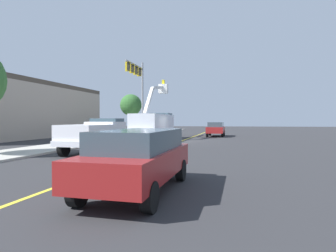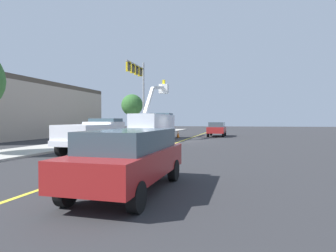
{
  "view_description": "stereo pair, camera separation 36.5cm",
  "coord_description": "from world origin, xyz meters",
  "px_view_note": "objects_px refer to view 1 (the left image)",
  "views": [
    {
      "loc": [
        -25.94,
        -2.82,
        1.97
      ],
      "look_at": [
        -0.32,
        1.21,
        1.4
      ],
      "focal_mm": 30.08,
      "sensor_mm": 36.0,
      "label": 1
    },
    {
      "loc": [
        -25.88,
        -3.18,
        1.97
      ],
      "look_at": [
        -0.32,
        1.21,
        1.4
      ],
      "focal_mm": 30.08,
      "sensor_mm": 36.0,
      "label": 2
    }
  ],
  "objects_px": {
    "service_pickup_truck": "(96,134)",
    "passing_minivan": "(216,128)",
    "traffic_cone_mid_rear": "(169,138)",
    "traffic_signal_mast": "(138,82)",
    "utility_bucket_truck": "(154,124)",
    "trailing_sedan": "(139,156)",
    "traffic_cone_mid_front": "(143,142)",
    "traffic_cone_trailing": "(177,134)",
    "traffic_cone_leading": "(87,157)"
  },
  "relations": [
    {
      "from": "traffic_cone_trailing",
      "to": "passing_minivan",
      "type": "bearing_deg",
      "value": -52.0
    },
    {
      "from": "traffic_cone_mid_front",
      "to": "traffic_cone_mid_rear",
      "type": "distance_m",
      "value": 6.09
    },
    {
      "from": "utility_bucket_truck",
      "to": "traffic_cone_mid_front",
      "type": "xyz_separation_m",
      "value": [
        -8.61,
        -1.05,
        -1.17
      ]
    },
    {
      "from": "service_pickup_truck",
      "to": "passing_minivan",
      "type": "xyz_separation_m",
      "value": [
        18.23,
        -7.23,
        -0.15
      ]
    },
    {
      "from": "service_pickup_truck",
      "to": "traffic_signal_mast",
      "type": "distance_m",
      "value": 16.83
    },
    {
      "from": "traffic_cone_leading",
      "to": "traffic_cone_trailing",
      "type": "distance_m",
      "value": 19.14
    },
    {
      "from": "traffic_cone_trailing",
      "to": "traffic_signal_mast",
      "type": "height_order",
      "value": "traffic_signal_mast"
    },
    {
      "from": "traffic_cone_mid_front",
      "to": "trailing_sedan",
      "type": "bearing_deg",
      "value": -166.6
    },
    {
      "from": "service_pickup_truck",
      "to": "passing_minivan",
      "type": "relative_size",
      "value": 1.16
    },
    {
      "from": "utility_bucket_truck",
      "to": "service_pickup_truck",
      "type": "relative_size",
      "value": 1.46
    },
    {
      "from": "utility_bucket_truck",
      "to": "service_pickup_truck",
      "type": "bearing_deg",
      "value": 174.69
    },
    {
      "from": "service_pickup_truck",
      "to": "traffic_cone_leading",
      "type": "relative_size",
      "value": 8.12
    },
    {
      "from": "traffic_cone_leading",
      "to": "traffic_signal_mast",
      "type": "height_order",
      "value": "traffic_signal_mast"
    },
    {
      "from": "utility_bucket_truck",
      "to": "service_pickup_truck",
      "type": "height_order",
      "value": "utility_bucket_truck"
    },
    {
      "from": "traffic_cone_leading",
      "to": "utility_bucket_truck",
      "type": "bearing_deg",
      "value": 0.97
    },
    {
      "from": "traffic_cone_leading",
      "to": "traffic_cone_mid_front",
      "type": "xyz_separation_m",
      "value": [
        7.1,
        -0.79,
        0.07
      ]
    },
    {
      "from": "traffic_cone_leading",
      "to": "trailing_sedan",
      "type": "bearing_deg",
      "value": -139.89
    },
    {
      "from": "traffic_cone_trailing",
      "to": "utility_bucket_truck",
      "type": "bearing_deg",
      "value": 150.08
    },
    {
      "from": "traffic_cone_mid_front",
      "to": "traffic_cone_trailing",
      "type": "distance_m",
      "value": 12.0
    },
    {
      "from": "trailing_sedan",
      "to": "traffic_cone_mid_front",
      "type": "bearing_deg",
      "value": 13.4
    },
    {
      "from": "trailing_sedan",
      "to": "traffic_cone_mid_front",
      "type": "xyz_separation_m",
      "value": [
        11.2,
        2.67,
        -0.55
      ]
    },
    {
      "from": "trailing_sedan",
      "to": "traffic_signal_mast",
      "type": "relative_size",
      "value": 0.56
    },
    {
      "from": "traffic_cone_mid_rear",
      "to": "traffic_signal_mast",
      "type": "distance_m",
      "value": 10.29
    },
    {
      "from": "passing_minivan",
      "to": "traffic_cone_mid_front",
      "type": "xyz_separation_m",
      "value": [
        -15.27,
        5.1,
        -0.55
      ]
    },
    {
      "from": "utility_bucket_truck",
      "to": "traffic_cone_mid_front",
      "type": "height_order",
      "value": "utility_bucket_truck"
    },
    {
      "from": "traffic_cone_mid_rear",
      "to": "traffic_cone_trailing",
      "type": "distance_m",
      "value": 5.95
    },
    {
      "from": "traffic_cone_leading",
      "to": "traffic_cone_trailing",
      "type": "bearing_deg",
      "value": -4.99
    },
    {
      "from": "traffic_cone_trailing",
      "to": "traffic_signal_mast",
      "type": "xyz_separation_m",
      "value": [
        0.96,
        4.73,
        5.96
      ]
    },
    {
      "from": "utility_bucket_truck",
      "to": "trailing_sedan",
      "type": "bearing_deg",
      "value": -169.36
    },
    {
      "from": "trailing_sedan",
      "to": "traffic_cone_trailing",
      "type": "xyz_separation_m",
      "value": [
        23.17,
        1.79,
        -0.56
      ]
    },
    {
      "from": "traffic_cone_mid_front",
      "to": "traffic_signal_mast",
      "type": "relative_size",
      "value": 0.1
    },
    {
      "from": "passing_minivan",
      "to": "traffic_signal_mast",
      "type": "distance_m",
      "value": 10.71
    },
    {
      "from": "traffic_cone_mid_rear",
      "to": "traffic_signal_mast",
      "type": "relative_size",
      "value": 0.08
    },
    {
      "from": "trailing_sedan",
      "to": "traffic_signal_mast",
      "type": "distance_m",
      "value": 25.57
    },
    {
      "from": "traffic_cone_trailing",
      "to": "service_pickup_truck",
      "type": "bearing_deg",
      "value": 168.61
    },
    {
      "from": "traffic_cone_mid_rear",
      "to": "traffic_signal_mast",
      "type": "xyz_separation_m",
      "value": [
        6.91,
        4.71,
        6.0
      ]
    },
    {
      "from": "traffic_signal_mast",
      "to": "service_pickup_truck",
      "type": "bearing_deg",
      "value": -173.82
    },
    {
      "from": "trailing_sedan",
      "to": "traffic_cone_leading",
      "type": "distance_m",
      "value": 5.4
    },
    {
      "from": "utility_bucket_truck",
      "to": "trailing_sedan",
      "type": "xyz_separation_m",
      "value": [
        -19.81,
        -3.72,
        -0.62
      ]
    },
    {
      "from": "traffic_signal_mast",
      "to": "trailing_sedan",
      "type": "bearing_deg",
      "value": -164.88
    },
    {
      "from": "trailing_sedan",
      "to": "traffic_cone_trailing",
      "type": "distance_m",
      "value": 23.25
    },
    {
      "from": "traffic_cone_mid_front",
      "to": "traffic_cone_leading",
      "type": "bearing_deg",
      "value": 173.68
    },
    {
      "from": "passing_minivan",
      "to": "traffic_cone_mid_front",
      "type": "bearing_deg",
      "value": 161.53
    },
    {
      "from": "trailing_sedan",
      "to": "passing_minivan",
      "type": "bearing_deg",
      "value": -5.25
    },
    {
      "from": "utility_bucket_truck",
      "to": "traffic_cone_mid_front",
      "type": "bearing_deg",
      "value": -173.03
    },
    {
      "from": "traffic_signal_mast",
      "to": "traffic_cone_leading",
      "type": "bearing_deg",
      "value": -171.3
    },
    {
      "from": "trailing_sedan",
      "to": "traffic_cone_mid_rear",
      "type": "height_order",
      "value": "trailing_sedan"
    },
    {
      "from": "utility_bucket_truck",
      "to": "traffic_cone_mid_rear",
      "type": "xyz_separation_m",
      "value": [
        -2.59,
        -1.91,
        -1.22
      ]
    },
    {
      "from": "traffic_cone_leading",
      "to": "traffic_cone_mid_rear",
      "type": "distance_m",
      "value": 13.23
    },
    {
      "from": "passing_minivan",
      "to": "traffic_cone_trailing",
      "type": "relative_size",
      "value": 5.97
    }
  ]
}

